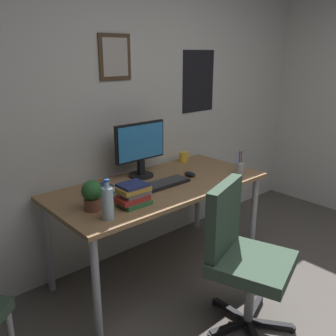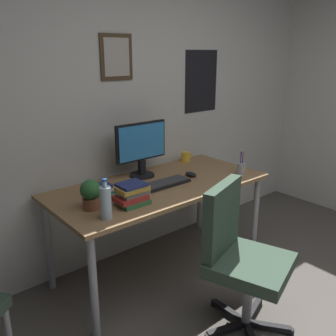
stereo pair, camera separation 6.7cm
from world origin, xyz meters
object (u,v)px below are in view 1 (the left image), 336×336
Objects in this scene: computer_mouse at (190,174)px; water_bottle at (108,203)px; potted_plant at (92,194)px; book_stack_right at (100,190)px; monitor at (140,147)px; book_stack_left at (133,195)px; keyboard at (163,184)px; coffee_mug_near at (184,157)px; pen_cup at (240,167)px; office_chair at (241,251)px.

water_bottle is (-0.92, -0.24, 0.09)m from computer_mouse.
potted_plant reaches higher than book_stack_right.
monitor is at bearing 38.73° from water_bottle.
book_stack_left is 0.31m from book_stack_right.
potted_plant reaches higher than keyboard.
water_bottle is at bearing -153.84° from coffee_mug_near.
coffee_mug_near reaches higher than keyboard.
computer_mouse is 0.55× the size of pen_cup.
book_stack_left is (-0.93, -0.50, 0.03)m from coffee_mug_near.
book_stack_right is at bearing 47.93° from potted_plant.
pen_cup is 1.13× the size of book_stack_right.
computer_mouse is at bearing -42.35° from monitor.
coffee_mug_near reaches higher than computer_mouse.
computer_mouse is 0.44× the size of water_bottle.
computer_mouse is at bearing -126.72° from coffee_mug_near.
monitor is at bearing 27.09° from potted_plant.
book_stack_left is at bearing 177.05° from pen_cup.
water_bottle is 1.28m from pen_cup.
keyboard is at bearing -176.91° from computer_mouse.
keyboard is 0.69m from pen_cup.
book_stack_left is 1.24× the size of book_stack_right.
computer_mouse is at bearing 3.50° from potted_plant.
computer_mouse is 0.42m from coffee_mug_near.
computer_mouse is 0.93m from potted_plant.
book_stack_left is at bearing -158.56° from keyboard.
office_chair is 1.03m from book_stack_right.
monitor is 1.07× the size of keyboard.
book_stack_right is at bearing -164.13° from monitor.
coffee_mug_near is 0.53× the size of book_stack_left.
pen_cup is (0.67, 0.55, 0.28)m from office_chair.
potted_plant is (-0.92, -0.06, 0.09)m from computer_mouse.
pen_cup reaches higher than book_stack_left.
computer_mouse is 0.96m from water_bottle.
potted_plant is at bearing -176.29° from keyboard.
office_chair reaches higher than pen_cup.
water_bottle is at bearing -90.07° from potted_plant.
keyboard is 0.30m from computer_mouse.
monitor is 0.82m from water_bottle.
potted_plant is at bearing 172.70° from pen_cup.
office_chair is at bearing -58.30° from book_stack_left.
monitor reaches higher than office_chair.
office_chair is 0.87m from water_bottle.
office_chair is 2.07× the size of monitor.
monitor reaches higher than potted_plant.
computer_mouse is (0.29, -0.27, -0.22)m from monitor.
office_chair is 8.18× the size of coffee_mug_near.
computer_mouse is 0.71m from book_stack_left.
office_chair is 0.86m from computer_mouse.
coffee_mug_near is (0.25, 0.34, 0.03)m from computer_mouse.
computer_mouse is 0.76m from book_stack_right.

